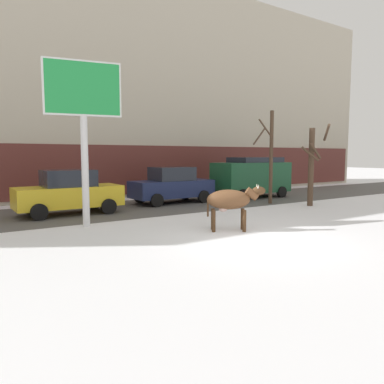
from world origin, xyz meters
The scene contains 11 objects.
ground_plane centered at (0.00, 0.00, 0.00)m, with size 120.00×120.00×0.00m, color white.
road_strip centered at (0.00, 8.03, 0.00)m, with size 60.00×5.60×0.01m, color #514F4C.
building_facade centered at (0.00, 15.07, 6.48)m, with size 44.00×6.10×13.00m.
cow_brown centered at (0.26, 1.55, 0.99)m, with size 1.82×1.36×1.54m.
billboard centered at (-3.42, 4.84, 4.31)m, with size 2.51×0.67×5.56m.
car_yellow_sedan centered at (-3.21, 7.83, 0.91)m, with size 4.23×2.03×1.84m.
car_navy_sedan centered at (2.17, 8.62, 0.91)m, with size 4.23×2.03×1.84m.
car_darkgreen_van centered at (7.22, 8.19, 1.24)m, with size 4.63×2.18×2.32m.
pedestrian_near_billboard centered at (4.47, 10.72, 0.88)m, with size 0.36×0.24×1.73m.
bare_tree_right_lot centered at (7.24, 4.00, 2.03)m, with size 1.59×1.20×3.87m.
bare_tree_far_back centered at (6.22, 5.77, 2.46)m, with size 1.29×1.40×4.64m.
Camera 1 is at (-7.23, -7.62, 2.44)m, focal length 34.49 mm.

